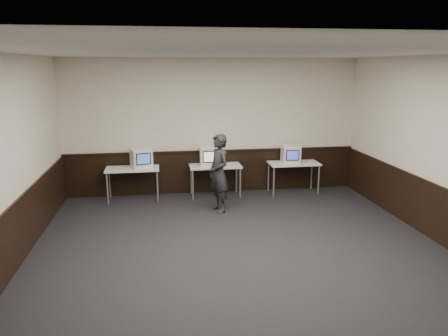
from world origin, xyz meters
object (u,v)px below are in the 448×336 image
at_px(desk_left, 133,171).
at_px(emac_right, 291,154).
at_px(desk_right, 294,165).
at_px(emac_center, 209,156).
at_px(emac_left, 141,158).
at_px(person, 219,173).
at_px(desk_center, 215,168).

height_order(desk_left, emac_right, emac_right).
distance_m(desk_right, emac_center, 2.05).
relative_size(desk_left, emac_left, 2.14).
height_order(desk_right, emac_right, emac_right).
bearing_deg(person, desk_left, -140.14).
height_order(desk_right, emac_left, emac_left).
bearing_deg(person, desk_center, 157.26).
xyz_separation_m(desk_left, emac_right, (3.71, -0.02, 0.28)).
bearing_deg(emac_left, emac_center, -14.49).
xyz_separation_m(desk_center, emac_left, (-1.69, 0.02, 0.29)).
bearing_deg(emac_center, emac_right, 0.88).
relative_size(desk_left, person, 0.73).
distance_m(desk_left, emac_left, 0.36).
bearing_deg(desk_right, desk_center, 180.00).
xyz_separation_m(desk_left, person, (1.83, -1.10, 0.15)).
distance_m(desk_right, emac_right, 0.29).
relative_size(emac_left, person, 0.34).
height_order(emac_center, person, person).
bearing_deg(emac_left, emac_right, -15.84).
relative_size(emac_right, person, 0.29).
xyz_separation_m(desk_center, emac_center, (-0.13, 0.04, 0.29)).
height_order(desk_center, emac_right, emac_right).
bearing_deg(desk_left, desk_right, 0.00).
bearing_deg(person, desk_right, 100.12).
distance_m(emac_center, person, 1.15).
bearing_deg(desk_right, emac_right, -165.69).
distance_m(desk_right, person, 2.26).
bearing_deg(desk_left, person, -31.05).
height_order(desk_left, emac_center, emac_center).
xyz_separation_m(emac_center, emac_right, (1.94, -0.06, -0.01)).
distance_m(desk_center, emac_center, 0.32).
bearing_deg(emac_right, emac_left, -175.45).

